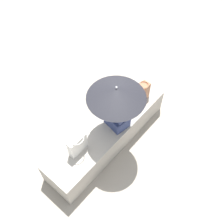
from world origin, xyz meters
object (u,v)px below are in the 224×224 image
Objects in this scene: handbag_black at (143,92)px; tote_bag_canvas at (77,144)px; parasol at (116,93)px; person_seated at (117,109)px.

tote_bag_canvas reaches higher than handbag_black.
handbag_black is 0.97× the size of tote_bag_canvas.
parasol is at bearing -14.09° from tote_bag_canvas.
person_seated is 0.79m from tote_bag_canvas.
parasol reaches higher than handbag_black.
person_seated is 0.73m from handbag_black.
parasol is 1.03m from handbag_black.
person_seated is 0.48m from parasol.
parasol is (-0.08, -0.03, 0.47)m from person_seated.
handbag_black is (0.77, 0.05, -0.69)m from parasol.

